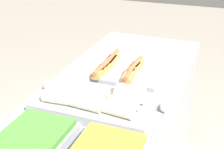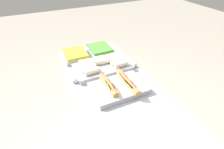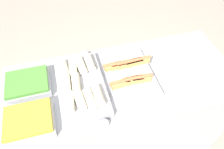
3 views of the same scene
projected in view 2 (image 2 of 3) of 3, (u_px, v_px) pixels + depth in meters
The scene contains 8 objects.
ground_plane at pixel (115, 147), 2.03m from camera, with size 12.00×12.00×0.00m, color #ADA393.
counter at pixel (115, 121), 1.77m from camera, with size 1.63×0.69×0.91m.
tray_hotdogs at pixel (119, 87), 1.45m from camera, with size 0.35×0.45×0.10m.
tray_wraps at pixel (103, 66), 1.70m from camera, with size 0.30×0.54×0.10m.
tray_side_front at pixel (75, 55), 1.89m from camera, with size 0.29×0.24×0.07m.
tray_side_back at pixel (100, 50), 1.98m from camera, with size 0.29×0.24×0.07m.
serving_spoon_near at pixel (74, 80), 1.55m from camera, with size 0.25×0.05×0.05m.
serving_spoon_far at pixel (134, 64), 1.76m from camera, with size 0.26×0.05×0.05m.
Camera 2 is at (1.04, -0.52, 1.87)m, focal length 28.00 mm.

